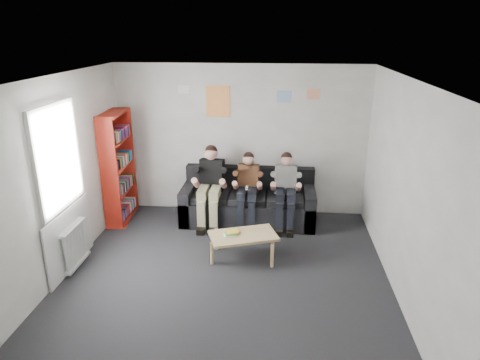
% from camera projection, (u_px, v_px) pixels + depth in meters
% --- Properties ---
extents(room_shell, '(5.00, 5.00, 5.00)m').
position_uv_depth(room_shell, '(222.00, 190.00, 5.36)').
color(room_shell, black).
rests_on(room_shell, ground).
extents(sofa, '(2.32, 0.95, 0.90)m').
position_uv_depth(sofa, '(248.00, 203.00, 7.62)').
color(sofa, black).
rests_on(sofa, ground).
extents(bookshelf, '(0.29, 0.88, 1.95)m').
position_uv_depth(bookshelf, '(119.00, 168.00, 7.43)').
color(bookshelf, maroon).
rests_on(bookshelf, ground).
extents(coffee_table, '(0.97, 0.53, 0.39)m').
position_uv_depth(coffee_table, '(243.00, 237.00, 6.32)').
color(coffee_table, tan).
rests_on(coffee_table, ground).
extents(game_cases, '(0.22, 0.19, 0.04)m').
position_uv_depth(game_cases, '(231.00, 233.00, 6.29)').
color(game_cases, silver).
rests_on(game_cases, coffee_table).
extents(person_left, '(0.41, 0.88, 1.38)m').
position_uv_depth(person_left, '(210.00, 186.00, 7.36)').
color(person_left, black).
rests_on(person_left, sofa).
extents(person_middle, '(0.36, 0.77, 1.27)m').
position_uv_depth(person_middle, '(248.00, 190.00, 7.32)').
color(person_middle, '#512D1B').
rests_on(person_middle, sofa).
extents(person_right, '(0.37, 0.79, 1.29)m').
position_uv_depth(person_right, '(286.00, 191.00, 7.26)').
color(person_right, silver).
rests_on(person_right, sofa).
extents(radiator, '(0.10, 0.64, 0.60)m').
position_uv_depth(radiator, '(75.00, 245.00, 6.07)').
color(radiator, white).
rests_on(radiator, ground).
extents(window, '(0.05, 1.30, 2.36)m').
position_uv_depth(window, '(64.00, 201.00, 5.85)').
color(window, white).
rests_on(window, room_shell).
extents(poster_large, '(0.42, 0.01, 0.55)m').
position_uv_depth(poster_large, '(218.00, 101.00, 7.49)').
color(poster_large, '#EAD752').
rests_on(poster_large, room_shell).
extents(poster_blue, '(0.25, 0.01, 0.20)m').
position_uv_depth(poster_blue, '(284.00, 97.00, 7.36)').
color(poster_blue, '#407EDA').
rests_on(poster_blue, room_shell).
extents(poster_pink, '(0.22, 0.01, 0.18)m').
position_uv_depth(poster_pink, '(313.00, 94.00, 7.30)').
color(poster_pink, '#D74394').
rests_on(poster_pink, room_shell).
extents(poster_sign, '(0.20, 0.01, 0.14)m').
position_uv_depth(poster_sign, '(184.00, 89.00, 7.48)').
color(poster_sign, white).
rests_on(poster_sign, room_shell).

